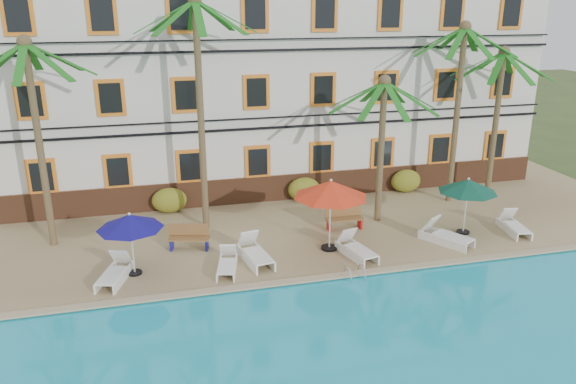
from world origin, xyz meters
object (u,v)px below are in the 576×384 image
object	(u,v)px
umbrella_red	(331,189)
umbrella_green	(468,186)
palm_b	(199,85)
lounger_d	(356,249)
palm_e	(498,101)
lounger_b	(227,264)
lounger_c	(255,253)
bench_right	(344,217)
palm_c	(382,127)
pool_ladder	(355,276)
lounger_e	(445,235)
umbrella_blue	(130,222)
lounger_a	(115,272)
palm_d	(459,89)
lounger_f	(514,225)
bench_left	(189,237)
palm_a	(35,115)

from	to	relation	value
umbrella_red	umbrella_green	distance (m)	5.64
umbrella_red	umbrella_green	world-z (taller)	umbrella_red
palm_b	lounger_d	world-z (taller)	palm_b
palm_e	lounger_b	size ratio (longest dim) A/B	3.84
lounger_c	bench_right	xyz separation A→B (m)	(4.07, 2.08, 0.15)
umbrella_red	lounger_c	xyz separation A→B (m)	(-2.87, -0.33, -2.02)
palm_e	bench_right	xyz separation A→B (m)	(-7.91, -2.13, -4.02)
palm_c	bench_right	distance (m)	3.92
palm_e	lounger_c	distance (m)	13.37
lounger_b	umbrella_green	bearing A→B (deg)	5.72
umbrella_red	bench_right	xyz separation A→B (m)	(1.20, 1.76, -1.86)
pool_ladder	lounger_c	bearing A→B (deg)	147.37
umbrella_red	lounger_b	size ratio (longest dim) A/B	1.53
bench_right	lounger_e	bearing A→B (deg)	-35.54
umbrella_blue	lounger_b	distance (m)	3.50
lounger_a	lounger_c	size ratio (longest dim) A/B	0.93
palm_d	lounger_f	bearing A→B (deg)	-81.57
lounger_c	lounger_e	size ratio (longest dim) A/B	1.02
umbrella_red	lounger_b	xyz separation A→B (m)	(-3.92, -0.82, -2.07)
palm_d	lounger_e	world-z (taller)	palm_d
palm_b	palm_c	bearing A→B (deg)	-8.02
palm_e	lounger_e	world-z (taller)	palm_e
palm_c	umbrella_blue	world-z (taller)	palm_c
palm_d	lounger_f	distance (m)	6.30
lounger_d	pool_ladder	size ratio (longest dim) A/B	2.69
lounger_d	umbrella_green	bearing A→B (deg)	11.01
lounger_e	lounger_d	bearing A→B (deg)	-176.03
lounger_a	pool_ladder	world-z (taller)	lounger_a
palm_e	lounger_a	xyz separation A→B (m)	(-16.71, -4.49, -4.20)
lounger_d	lounger_e	xyz separation A→B (m)	(3.69, 0.26, 0.02)
umbrella_red	lounger_f	size ratio (longest dim) A/B	1.44
lounger_b	lounger_c	size ratio (longest dim) A/B	0.83
palm_c	umbrella_green	bearing A→B (deg)	-37.28
lounger_e	pool_ladder	bearing A→B (deg)	-158.26
lounger_c	lounger_e	bearing A→B (deg)	-1.79
bench_left	palm_e	bearing A→B (deg)	10.23
palm_e	bench_right	bearing A→B (deg)	-164.95
pool_ladder	palm_a	bearing A→B (deg)	152.69
lounger_f	bench_right	xyz separation A→B (m)	(-6.39, 2.04, 0.19)
palm_a	umbrella_red	size ratio (longest dim) A/B	2.80
lounger_e	bench_right	size ratio (longest dim) A/B	1.39
palm_e	lounger_d	size ratio (longest dim) A/B	3.44
bench_right	umbrella_blue	bearing A→B (deg)	-166.09
lounger_d	palm_d	bearing A→B (deg)	35.84
pool_ladder	lounger_a	bearing A→B (deg)	167.90
palm_c	lounger_e	xyz separation A→B (m)	(1.58, -2.80, -3.67)
palm_b	lounger_f	bearing A→B (deg)	-16.64
palm_d	bench_right	world-z (taller)	palm_d
palm_a	bench_right	xyz separation A→B (m)	(11.14, -1.20, -4.48)
palm_c	bench_right	xyz separation A→B (m)	(-1.66, -0.49, -3.51)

